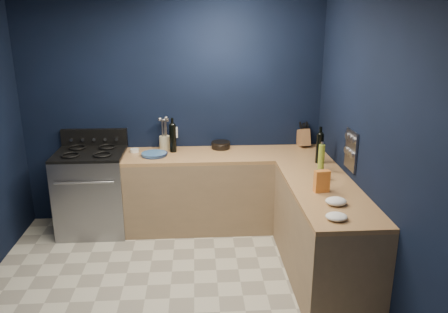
{
  "coord_description": "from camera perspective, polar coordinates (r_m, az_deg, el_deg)",
  "views": [
    {
      "loc": [
        0.26,
        -3.43,
        2.4
      ],
      "look_at": [
        0.55,
        1.0,
        1.0
      ],
      "focal_mm": 35.81,
      "sensor_mm": 36.0,
      "label": 1
    }
  ],
  "objects": [
    {
      "name": "crouton_bag",
      "position": [
        4.06,
        12.38,
        -3.11
      ],
      "size": [
        0.14,
        0.08,
        0.2
      ],
      "primitive_type": "cube",
      "rotation": [
        0.0,
        0.0,
        0.16
      ],
      "color": "red",
      "rests_on": "top_right"
    },
    {
      "name": "oil_bottle",
      "position": [
        4.59,
        12.31,
        -0.18
      ],
      "size": [
        0.07,
        0.07,
        0.28
      ],
      "primitive_type": "cylinder",
      "rotation": [
        0.0,
        0.0,
        -0.05
      ],
      "color": "olive",
      "rests_on": "top_right"
    },
    {
      "name": "plate_stack",
      "position": [
        5.07,
        -8.92,
        0.28
      ],
      "size": [
        0.36,
        0.36,
        0.04
      ],
      "primitive_type": "cylinder",
      "rotation": [
        0.0,
        0.0,
        0.37
      ],
      "color": "#2C4E97",
      "rests_on": "top_back"
    },
    {
      "name": "top_back",
      "position": [
        5.11,
        0.25,
        0.19
      ],
      "size": [
        2.3,
        0.63,
        0.04
      ],
      "primitive_type": "cube",
      "color": "brown",
      "rests_on": "cab_back"
    },
    {
      "name": "wall_right",
      "position": [
        3.9,
        19.02,
        0.14
      ],
      "size": [
        0.02,
        3.5,
        2.6
      ],
      "primitive_type": "cube",
      "color": "black",
      "rests_on": "ground"
    },
    {
      "name": "wine_bottle_right",
      "position": [
        4.84,
        12.1,
        1.0
      ],
      "size": [
        0.1,
        0.1,
        0.31
      ],
      "primitive_type": "cylinder",
      "rotation": [
        0.0,
        0.0,
        0.3
      ],
      "color": "black",
      "rests_on": "top_right"
    },
    {
      "name": "floor",
      "position": [
        4.2,
        -6.95,
        -17.65
      ],
      "size": [
        3.5,
        3.5,
        0.02
      ],
      "primitive_type": "cube",
      "color": "beige",
      "rests_on": "ground"
    },
    {
      "name": "knife_block",
      "position": [
        5.46,
        10.08,
        2.37
      ],
      "size": [
        0.14,
        0.25,
        0.25
      ],
      "primitive_type": "cube",
      "rotation": [
        -0.31,
        0.0,
        0.15
      ],
      "color": "brown",
      "rests_on": "top_back"
    },
    {
      "name": "wall_outlet",
      "position": [
        5.34,
        -6.42,
        3.08
      ],
      "size": [
        0.09,
        0.02,
        0.13
      ],
      "primitive_type": "cube",
      "color": "white",
      "rests_on": "wall_back"
    },
    {
      "name": "top_right",
      "position": [
        4.18,
        12.87,
        -4.28
      ],
      "size": [
        0.63,
        1.67,
        0.04
      ],
      "primitive_type": "cube",
      "color": "brown",
      "rests_on": "cab_right"
    },
    {
      "name": "gas_range",
      "position": [
        5.36,
        -16.34,
        -4.47
      ],
      "size": [
        0.76,
        0.66,
        0.92
      ],
      "primitive_type": "cube",
      "color": "gray",
      "rests_on": "floor"
    },
    {
      "name": "oven_door",
      "position": [
        5.08,
        -17.07,
        -5.89
      ],
      "size": [
        0.59,
        0.02,
        0.42
      ],
      "primitive_type": "cube",
      "color": "black",
      "rests_on": "gas_range"
    },
    {
      "name": "wine_bottle_back",
      "position": [
        5.15,
        -6.55,
        2.31
      ],
      "size": [
        0.1,
        0.1,
        0.32
      ],
      "primitive_type": "cylinder",
      "rotation": [
        0.0,
        0.0,
        0.41
      ],
      "color": "black",
      "rests_on": "top_back"
    },
    {
      "name": "backguard",
      "position": [
        5.46,
        -16.21,
        2.37
      ],
      "size": [
        0.76,
        0.06,
        0.2
      ],
      "primitive_type": "cube",
      "color": "black",
      "rests_on": "gas_range"
    },
    {
      "name": "cooktop",
      "position": [
        5.21,
        -16.79,
        0.39
      ],
      "size": [
        0.76,
        0.66,
        0.03
      ],
      "primitive_type": "cube",
      "color": "black",
      "rests_on": "gas_range"
    },
    {
      "name": "spice_jar_far",
      "position": [
        4.39,
        12.95,
        -2.32
      ],
      "size": [
        0.05,
        0.05,
        0.09
      ],
      "primitive_type": "cylinder",
      "rotation": [
        0.0,
        0.0,
        -0.14
      ],
      "color": "olive",
      "rests_on": "top_right"
    },
    {
      "name": "cab_back",
      "position": [
        5.26,
        0.24,
        -4.49
      ],
      "size": [
        2.3,
        0.63,
        0.86
      ],
      "primitive_type": "cube",
      "color": "#8C6F50",
      "rests_on": "floor"
    },
    {
      "name": "towel_front",
      "position": [
        3.84,
        14.11,
        -5.56
      ],
      "size": [
        0.2,
        0.18,
        0.06
      ],
      "primitive_type": "ellipsoid",
      "rotation": [
        0.0,
        0.0,
        -0.16
      ],
      "color": "white",
      "rests_on": "top_right"
    },
    {
      "name": "utensil_crock",
      "position": [
        5.29,
        -7.56,
        1.78
      ],
      "size": [
        0.15,
        0.15,
        0.16
      ],
      "primitive_type": "cylinder",
      "rotation": [
        0.0,
        0.0,
        0.23
      ],
      "color": "beige",
      "rests_on": "top_back"
    },
    {
      "name": "spice_panel",
      "position": [
        4.42,
        15.92,
        0.77
      ],
      "size": [
        0.02,
        0.28,
        0.38
      ],
      "primitive_type": "cube",
      "color": "gray",
      "rests_on": "wall_right"
    },
    {
      "name": "towel_end",
      "position": [
        3.57,
        14.17,
        -7.45
      ],
      "size": [
        0.21,
        0.2,
        0.05
      ],
      "primitive_type": "ellipsoid",
      "rotation": [
        0.0,
        0.0,
        -0.36
      ],
      "color": "white",
      "rests_on": "top_right"
    },
    {
      "name": "wall_front",
      "position": [
        2.02,
        -11.04,
        -15.89
      ],
      "size": [
        3.5,
        0.02,
        2.6
      ],
      "primitive_type": "cube",
      "color": "black",
      "rests_on": "ground"
    },
    {
      "name": "spice_jar_near",
      "position": [
        4.33,
        12.18,
        -2.38
      ],
      "size": [
        0.07,
        0.07,
        0.11
      ],
      "primitive_type": "cylinder",
      "rotation": [
        0.0,
        0.0,
        0.39
      ],
      "color": "olive",
      "rests_on": "top_right"
    },
    {
      "name": "ramekin",
      "position": [
        5.24,
        -11.36,
        0.75
      ],
      "size": [
        0.13,
        0.13,
        0.04
      ],
      "primitive_type": "cylinder",
      "rotation": [
        0.0,
        0.0,
        -0.36
      ],
      "color": "white",
      "rests_on": "top_back"
    },
    {
      "name": "wall_back",
      "position": [
        5.31,
        -6.49,
        5.44
      ],
      "size": [
        3.5,
        0.02,
        2.6
      ],
      "primitive_type": "cube",
      "color": "black",
      "rests_on": "ground"
    },
    {
      "name": "cab_right",
      "position": [
        4.37,
        12.47,
        -9.77
      ],
      "size": [
        0.63,
        1.67,
        0.86
      ],
      "primitive_type": "cube",
      "color": "#8C6F50",
      "rests_on": "floor"
    },
    {
      "name": "lemon_basket",
      "position": [
        5.28,
        -0.41,
        1.46
      ],
      "size": [
        0.29,
        0.29,
        0.08
      ],
      "primitive_type": "cylinder",
      "rotation": [
        0.0,
        0.0,
        -0.42
      ],
      "color": "black",
      "rests_on": "top_back"
    }
  ]
}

